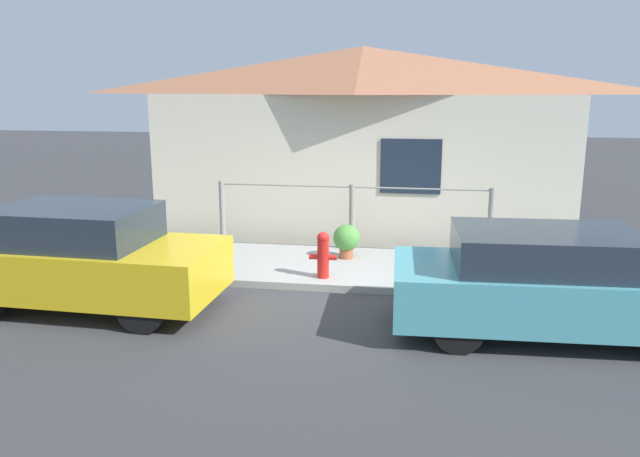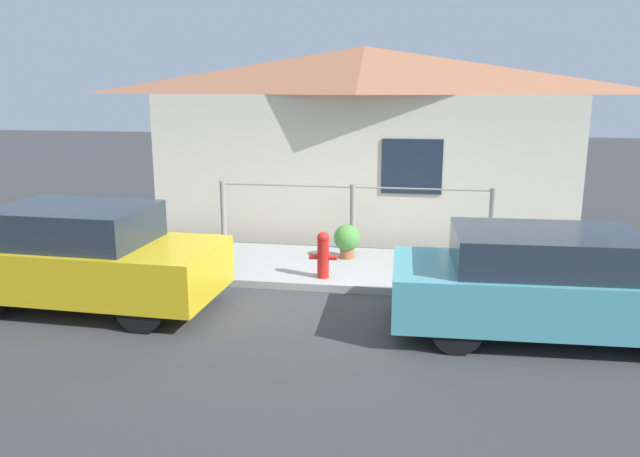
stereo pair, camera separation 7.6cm
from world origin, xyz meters
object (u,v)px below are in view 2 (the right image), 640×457
car_right (553,284)px  fire_hydrant (323,254)px  potted_plant_near_hydrant (347,239)px  car_left (86,257)px

car_right → fire_hydrant: size_ratio=5.53×
fire_hydrant → potted_plant_near_hydrant: (0.23, 1.15, -0.05)m
car_right → potted_plant_near_hydrant: car_right is taller
car_right → potted_plant_near_hydrant: size_ratio=6.83×
fire_hydrant → potted_plant_near_hydrant: size_ratio=1.23×
potted_plant_near_hydrant → car_right: bearing=-43.0°
fire_hydrant → potted_plant_near_hydrant: 1.18m
car_right → fire_hydrant: bearing=151.9°
car_left → fire_hydrant: 3.41m
car_left → potted_plant_near_hydrant: bearing=40.8°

